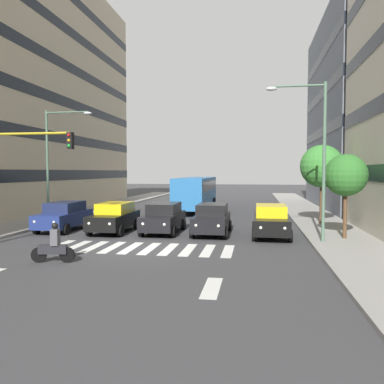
{
  "coord_description": "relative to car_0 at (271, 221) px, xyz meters",
  "views": [
    {
      "loc": [
        -5.22,
        17.04,
        3.54
      ],
      "look_at": [
        -1.48,
        -5.82,
        2.31
      ],
      "focal_mm": 36.1,
      "sensor_mm": 36.0,
      "label": 1
    }
  ],
  "objects": [
    {
      "name": "car_1",
      "position": [
        3.25,
        -0.33,
        0.0
      ],
      "size": [
        2.02,
        4.44,
        1.72
      ],
      "color": "black",
      "rests_on": "ground_plane"
    },
    {
      "name": "car_3",
      "position": [
        8.95,
        -0.12,
        0.0
      ],
      "size": [
        2.02,
        4.44,
        1.72
      ],
      "color": "black",
      "rests_on": "ground_plane"
    },
    {
      "name": "lane_arrow_0",
      "position": [
        2.14,
        9.71,
        -0.88
      ],
      "size": [
        0.5,
        2.2,
        0.01
      ],
      "primitive_type": "cube",
      "color": "silver",
      "rests_on": "ground_plane"
    },
    {
      "name": "bus_behind_traffic",
      "position": [
        6.07,
        -12.85,
        0.97
      ],
      "size": [
        2.78,
        10.5,
        3.0
      ],
      "color": "#286BAD",
      "rests_on": "ground_plane"
    },
    {
      "name": "car_0",
      "position": [
        0.0,
        0.0,
        0.0
      ],
      "size": [
        2.02,
        4.44,
        1.72
      ],
      "color": "black",
      "rests_on": "ground_plane"
    },
    {
      "name": "building_right_block_0",
      "position": [
        23.04,
        -13.32,
        10.43
      ],
      "size": [
        11.18,
        27.98,
        22.63
      ],
      "color": "beige",
      "rests_on": "ground_plane"
    },
    {
      "name": "traffic_light_gantry",
      "position": [
        12.25,
        4.73,
        2.83
      ],
      "size": [
        4.6,
        0.36,
        5.5
      ],
      "color": "#AD991E",
      "rests_on": "ground_plane"
    },
    {
      "name": "ground_plane",
      "position": [
        6.09,
        4.21,
        -0.89
      ],
      "size": [
        180.0,
        180.0,
        0.0
      ],
      "primitive_type": "plane",
      "color": "#38383A"
    },
    {
      "name": "street_lamp_left",
      "position": [
        -1.96,
        1.9,
        3.91
      ],
      "size": [
        2.88,
        0.28,
        7.66
      ],
      "color": "#4C6B56",
      "rests_on": "sidewalk_left"
    },
    {
      "name": "car_4",
      "position": [
        12.19,
        -0.28,
        0.0
      ],
      "size": [
        2.02,
        4.44,
        1.72
      ],
      "color": "navy",
      "rests_on": "ground_plane"
    },
    {
      "name": "street_tree_1",
      "position": [
        -3.42,
        -4.96,
        3.0
      ],
      "size": [
        2.78,
        2.78,
        5.13
      ],
      "color": "#513823",
      "rests_on": "sidewalk_left"
    },
    {
      "name": "street_tree_0",
      "position": [
        -3.66,
        0.73,
        2.46
      ],
      "size": [
        2.13,
        2.13,
        4.28
      ],
      "color": "#513823",
      "rests_on": "sidewalk_left"
    },
    {
      "name": "street_lamp_right",
      "position": [
        14.04,
        -2.66,
        3.83
      ],
      "size": [
        3.26,
        0.28,
        7.44
      ],
      "color": "#4C6B56",
      "rests_on": "sidewalk_right"
    },
    {
      "name": "building_left_block_0",
      "position": [
        -10.86,
        -17.71,
        8.18
      ],
      "size": [
        11.18,
        19.21,
        18.12
      ],
      "color": "slate",
      "rests_on": "ground_plane"
    },
    {
      "name": "sidewalk_left",
      "position": [
        -3.55,
        4.21,
        -0.81
      ],
      "size": [
        3.5,
        90.0,
        0.15
      ],
      "primitive_type": "cube",
      "color": "gray",
      "rests_on": "ground_plane"
    },
    {
      "name": "crosswalk_markings",
      "position": [
        6.09,
        4.21,
        -0.88
      ],
      "size": [
        8.55,
        2.8,
        0.01
      ],
      "color": "silver",
      "rests_on": "ground_plane"
    },
    {
      "name": "motorcycle_with_rider",
      "position": [
        8.59,
        7.44,
        -0.24
      ],
      "size": [
        1.69,
        0.43,
        1.57
      ],
      "color": "black",
      "rests_on": "ground_plane"
    },
    {
      "name": "car_2",
      "position": [
        6.07,
        -0.38,
        0.0
      ],
      "size": [
        2.02,
        4.44,
        1.72
      ],
      "color": "black",
      "rests_on": "ground_plane"
    }
  ]
}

